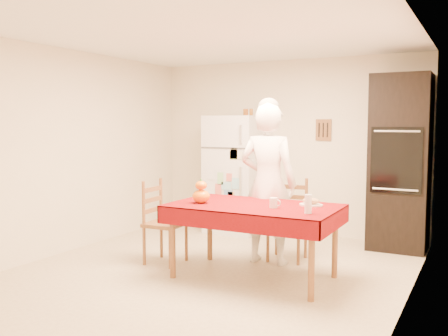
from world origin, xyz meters
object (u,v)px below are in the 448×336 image
Objects in this scene: coffee_mug at (273,203)px; bread_plate at (311,205)px; oven_cabinet at (400,163)px; wine_glass at (308,204)px; chair_far at (289,216)px; chair_left at (161,219)px; dining_table at (254,212)px; refrigerator at (236,174)px; seated_woman at (268,184)px; pumpkin_lower at (201,196)px.

coffee_mug is 0.42× the size of bread_plate.
oven_cabinet reaches higher than wine_glass.
chair_far is 1.50m from chair_left.
coffee_mug reaches higher than dining_table.
refrigerator is 1.89m from chair_left.
coffee_mug is (-0.89, -2.01, -0.29)m from oven_cabinet.
oven_cabinet is at bearing 59.76° from dining_table.
chair_far is (1.21, -1.03, -0.34)m from refrigerator.
refrigerator reaches higher than wine_glass.
dining_table is 0.64m from seated_woman.
wine_glass reaches higher than coffee_mug.
coffee_mug is at bearing -17.25° from dining_table.
wine_glass is at bearing -49.53° from refrigerator.
pumpkin_lower is at bearing -161.36° from bread_plate.
seated_woman is at bearing 99.01° from dining_table.
pumpkin_lower is at bearing 55.93° from seated_woman.
pumpkin_lower is 1.18m from wine_glass.
seated_woman reaches higher than chair_left.
dining_table is 0.58m from bread_plate.
seated_woman is 0.75m from bread_plate.
seated_woman is at bearing -50.92° from refrigerator.
chair_left is 9.50× the size of coffee_mug.
chair_left is 5.40× the size of wine_glass.
pumpkin_lower is (-0.78, -0.07, 0.02)m from coffee_mug.
wine_glass is at bearing 129.59° from seated_woman.
oven_cabinet is at bearing 77.20° from wine_glass.
chair_far reaches higher than dining_table.
chair_left reaches higher than bread_plate.
refrigerator reaches higher than bread_plate.
dining_table is at bearing 95.98° from seated_woman.
oven_cabinet is 2.32× the size of chair_far.
bread_plate is (1.07, 0.36, -0.06)m from pumpkin_lower.
refrigerator is at bearing -53.94° from seated_woman.
oven_cabinet is at bearing 66.27° from coffee_mug.
coffee_mug is at bearing -135.13° from bread_plate.
chair_far is (0.06, 0.86, -0.18)m from dining_table.
bread_plate is (-0.11, 0.42, -0.08)m from wine_glass.
oven_cabinet is 1.21× the size of seated_woman.
seated_woman is 10.33× the size of wine_glass.
bread_plate reaches higher than dining_table.
pumpkin_lower is (-0.60, -1.01, 0.32)m from chair_far.
coffee_mug is 0.54× the size of pumpkin_lower.
oven_cabinet is (2.28, 0.05, 0.25)m from refrigerator.
refrigerator is 1.62m from chair_far.
seated_woman is 1.09m from wine_glass.
dining_table is at bearing 162.75° from coffee_mug.
dining_table is 0.89m from chair_far.
chair_far is 1.27m from wine_glass.
dining_table is 0.69m from wine_glass.
chair_far is 1.22m from pumpkin_lower.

